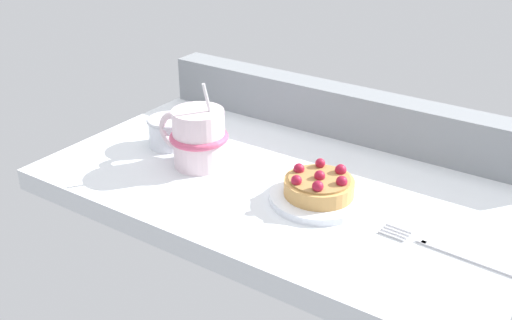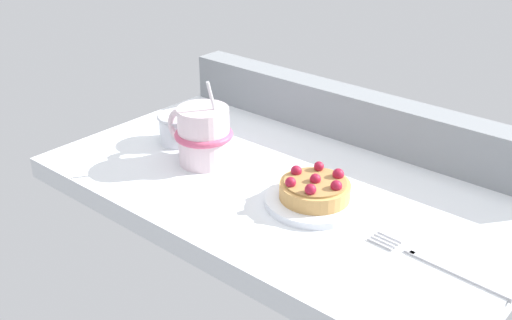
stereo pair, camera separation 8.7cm
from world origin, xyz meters
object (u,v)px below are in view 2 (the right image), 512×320
dessert_plate (314,201)px  sugar_bowl (180,127)px  coffee_mug (202,135)px  dessert_fork (436,263)px  raspberry_tart (315,188)px

dessert_plate → sugar_bowl: (-28.79, 2.20, 2.04)cm
dessert_plate → coffee_mug: bearing=-178.3°
coffee_mug → dessert_fork: bearing=-2.4°
sugar_bowl → coffee_mug: bearing=-19.0°
dessert_plate → coffee_mug: (-20.56, -0.62, 4.03)cm
raspberry_tart → sugar_bowl: size_ratio=1.34×
raspberry_tart → coffee_mug: 20.68cm
dessert_plate → raspberry_tart: 1.90cm
dessert_plate → raspberry_tart: bearing=85.2°
raspberry_tart → coffee_mug: size_ratio=0.71×
dessert_fork → dessert_plate: bearing=173.2°
dessert_plate → raspberry_tart: (0.00, 0.01, 1.90)cm
dessert_plate → raspberry_tart: size_ratio=1.41×
coffee_mug → sugar_bowl: bearing=161.0°
dessert_plate → sugar_bowl: sugar_bowl is taller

